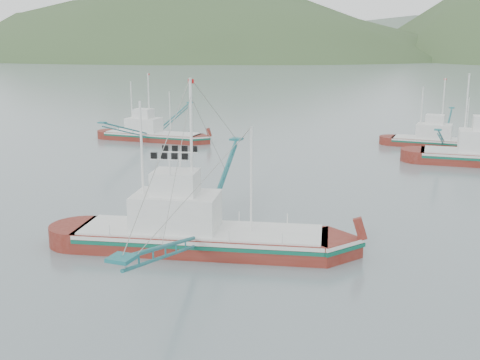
% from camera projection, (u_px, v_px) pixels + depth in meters
% --- Properties ---
extents(ground, '(1200.00, 1200.00, 0.00)m').
position_uv_depth(ground, '(205.00, 250.00, 37.50)').
color(ground, slate).
rests_on(ground, ground).
extents(main_boat, '(16.17, 27.94, 11.47)m').
position_uv_depth(main_boat, '(198.00, 217.00, 37.19)').
color(main_boat, maroon).
rests_on(main_boat, ground).
extents(bg_boat_far, '(12.33, 22.24, 9.00)m').
position_uv_depth(bg_boat_far, '(443.00, 137.00, 72.91)').
color(bg_boat_far, maroon).
rests_on(bg_boat_far, ground).
extents(bg_boat_left, '(12.79, 23.09, 9.34)m').
position_uv_depth(bg_boat_left, '(151.00, 131.00, 77.79)').
color(bg_boat_left, maroon).
rests_on(bg_boat_left, ground).
extents(headland_left, '(448.00, 308.00, 210.00)m').
position_uv_depth(headland_left, '(185.00, 57.00, 427.63)').
color(headland_left, '#354E28').
rests_on(headland_left, ground).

